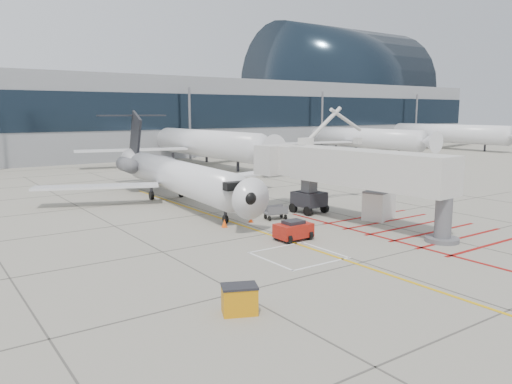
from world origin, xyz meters
TOP-DOWN VIEW (x-y plane):
  - ground_plane at (0.00, 0.00)m, footprint 260.00×260.00m
  - regional_jet at (-0.50, 15.30)m, footprint 26.35×32.02m
  - jet_bridge at (6.79, 2.18)m, footprint 9.60×18.26m
  - pushback_tug at (-0.06, 1.82)m, footprint 2.29×1.44m
  - spill_bin at (-9.19, -5.96)m, footprint 1.63×1.39m
  - baggage_cart at (2.71, 7.32)m, footprint 1.86×1.41m
  - ground_power_unit at (9.20, 2.99)m, footprint 3.14×2.44m
  - cone_nose at (-1.80, 7.29)m, footprint 0.41×0.41m
  - cone_side at (0.61, 7.53)m, footprint 0.33×0.33m
  - terminal_building at (10.00, 70.00)m, footprint 180.00×28.00m
  - terminal_glass_band at (10.00, 55.95)m, footprint 180.00×0.10m
  - terminal_dome at (70.00, 70.00)m, footprint 40.00×28.00m
  - bg_aircraft_c at (16.79, 46.00)m, footprint 35.41×39.35m
  - bg_aircraft_d at (50.82, 46.00)m, footprint 32.80×36.44m
  - bg_aircraft_e at (76.40, 46.00)m, footprint 35.26×39.17m

SIDE VIEW (x-z plane):
  - ground_plane at x=0.00m, z-range 0.00..0.00m
  - cone_side at x=0.61m, z-range 0.00..0.45m
  - cone_nose at x=-1.80m, z-range 0.00..0.57m
  - baggage_cart at x=2.71m, z-range 0.00..1.05m
  - spill_bin at x=-9.19m, z-range 0.00..1.19m
  - pushback_tug at x=-0.06m, z-range 0.00..1.33m
  - ground_power_unit at x=9.20m, z-range 0.00..2.18m
  - jet_bridge at x=6.79m, z-range 0.00..7.09m
  - regional_jet at x=-0.50m, z-range 0.00..7.89m
  - bg_aircraft_d at x=50.82m, z-range 0.00..10.93m
  - bg_aircraft_e at x=76.40m, z-range 0.00..11.75m
  - bg_aircraft_c at x=16.79m, z-range 0.00..11.80m
  - terminal_building at x=10.00m, z-range 0.00..14.00m
  - terminal_glass_band at x=10.00m, z-range 5.00..11.00m
  - terminal_dome at x=70.00m, z-range 0.00..28.00m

